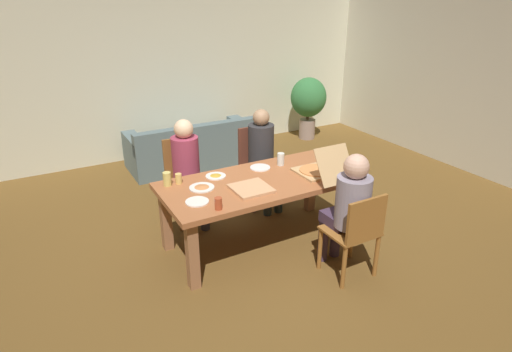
{
  "coord_description": "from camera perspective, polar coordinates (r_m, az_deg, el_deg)",
  "views": [
    {
      "loc": [
        -1.98,
        -3.46,
        2.49
      ],
      "look_at": [
        0.0,
        0.1,
        0.74
      ],
      "focal_mm": 30.13,
      "sensor_mm": 36.0,
      "label": 1
    }
  ],
  "objects": [
    {
      "name": "chair_1",
      "position": [
        4.04,
        13.16,
        -7.26
      ],
      "size": [
        0.45,
        0.41,
        0.86
      ],
      "color": "#965F29",
      "rests_on": "ground"
    },
    {
      "name": "chair_2",
      "position": [
        5.06,
        -9.52,
        -0.13
      ],
      "size": [
        0.4,
        0.45,
        0.96
      ],
      "color": "brown",
      "rests_on": "ground"
    },
    {
      "name": "pizza_box_0",
      "position": [
        4.51,
        8.39,
        0.77
      ],
      "size": [
        0.39,
        0.6,
        0.36
      ],
      "color": "tan",
      "rests_on": "dining_table"
    },
    {
      "name": "plate_1",
      "position": [
        4.65,
        0.55,
        1.12
      ],
      "size": [
        0.22,
        0.22,
        0.01
      ],
      "color": "white",
      "rests_on": "dining_table"
    },
    {
      "name": "back_wall",
      "position": [
        7.1,
        -12.84,
        13.33
      ],
      "size": [
        7.53,
        0.12,
        2.67
      ],
      "primitive_type": "cube",
      "color": "beige",
      "rests_on": "ground"
    },
    {
      "name": "dining_table",
      "position": [
        4.4,
        0.63,
        -1.72
      ],
      "size": [
        2.03,
        0.95,
        0.73
      ],
      "color": "#A76037",
      "rests_on": "ground"
    },
    {
      "name": "chair_0",
      "position": [
        5.37,
        0.18,
        1.73
      ],
      "size": [
        0.44,
        0.4,
        0.97
      ],
      "color": "brown",
      "rests_on": "ground"
    },
    {
      "name": "pizza_box_1",
      "position": [
        4.14,
        -0.64,
        -1.67
      ],
      "size": [
        0.36,
        0.36,
        0.03
      ],
      "color": "tan",
      "rests_on": "dining_table"
    },
    {
      "name": "plate_3",
      "position": [
        4.45,
        -5.37,
        0.04
      ],
      "size": [
        0.21,
        0.21,
        0.03
      ],
      "color": "white",
      "rests_on": "dining_table"
    },
    {
      "name": "couch",
      "position": [
        6.73,
        -8.25,
        3.63
      ],
      "size": [
        1.96,
        0.85,
        0.71
      ],
      "color": "slate",
      "rests_on": "ground"
    },
    {
      "name": "side_wall_right",
      "position": [
        7.36,
        23.49,
        12.35
      ],
      "size": [
        0.12,
        5.54,
        2.67
      ],
      "primitive_type": "cube",
      "color": "beige",
      "rests_on": "ground"
    },
    {
      "name": "potted_plant",
      "position": [
        7.85,
        6.97,
        9.94
      ],
      "size": [
        0.64,
        0.64,
        1.11
      ],
      "color": "gray",
      "rests_on": "ground"
    },
    {
      "name": "person_1",
      "position": [
        4.02,
        12.22,
        -3.6
      ],
      "size": [
        0.32,
        0.49,
        1.21
      ],
      "color": "#3E2D42",
      "rests_on": "ground"
    },
    {
      "name": "person_2",
      "position": [
        4.84,
        -9.05,
        1.43
      ],
      "size": [
        0.3,
        0.5,
        1.23
      ],
      "color": "#3D3E4B",
      "rests_on": "ground"
    },
    {
      "name": "drinking_glass_3",
      "position": [
        3.77,
        -5.02,
        -3.67
      ],
      "size": [
        0.07,
        0.07,
        0.11
      ],
      "primitive_type": "cylinder",
      "color": "#B64A29",
      "rests_on": "dining_table"
    },
    {
      "name": "drinking_glass_2",
      "position": [
        4.3,
        -11.73,
        -0.39
      ],
      "size": [
        0.08,
        0.08,
        0.14
      ],
      "primitive_type": "cylinder",
      "color": "#D9C665",
      "rests_on": "dining_table"
    },
    {
      "name": "ground_plane",
      "position": [
        4.71,
        0.6,
        -8.73
      ],
      "size": [
        20.0,
        20.0,
        0.0
      ],
      "primitive_type": "plane",
      "color": "brown"
    },
    {
      "name": "person_0",
      "position": [
        5.18,
        0.97,
        3.19
      ],
      "size": [
        0.31,
        0.51,
        1.23
      ],
      "color": "#2F3C3A",
      "rests_on": "ground"
    },
    {
      "name": "plate_0",
      "position": [
        4.21,
        -7.21,
        -1.48
      ],
      "size": [
        0.25,
        0.25,
        0.03
      ],
      "color": "white",
      "rests_on": "dining_table"
    },
    {
      "name": "plate_2",
      "position": [
        3.94,
        -7.83,
        -3.39
      ],
      "size": [
        0.22,
        0.22,
        0.01
      ],
      "color": "white",
      "rests_on": "dining_table"
    },
    {
      "name": "drinking_glass_0",
      "position": [
        4.33,
        -10.24,
        -0.35
      ],
      "size": [
        0.06,
        0.06,
        0.1
      ],
      "primitive_type": "cylinder",
      "color": "#E5BF64",
      "rests_on": "dining_table"
    },
    {
      "name": "drinking_glass_1",
      "position": [
        4.72,
        3.31,
        2.25
      ],
      "size": [
        0.08,
        0.08,
        0.14
      ],
      "primitive_type": "cylinder",
      "color": "silver",
      "rests_on": "dining_table"
    }
  ]
}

